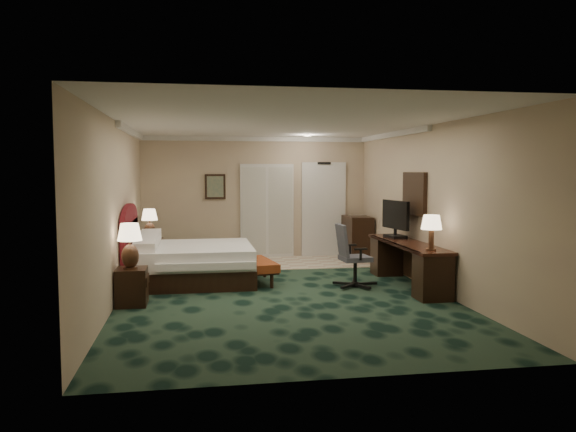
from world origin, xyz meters
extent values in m
cube|color=black|center=(0.00, 0.00, 0.00)|extent=(5.00, 7.50, 0.00)
cube|color=silver|center=(0.00, 0.00, 2.70)|extent=(5.00, 7.50, 0.00)
cube|color=tan|center=(0.00, 3.75, 1.35)|extent=(5.00, 0.00, 2.70)
cube|color=tan|center=(0.00, -3.75, 1.35)|extent=(5.00, 0.00, 2.70)
cube|color=tan|center=(-2.50, 0.00, 1.35)|extent=(0.00, 7.50, 2.70)
cube|color=tan|center=(2.50, 0.00, 1.35)|extent=(0.00, 7.50, 2.70)
cube|color=#C2A58C|center=(0.90, 2.90, 0.01)|extent=(3.20, 1.70, 0.01)
cube|color=silver|center=(1.55, 3.72, 1.05)|extent=(1.02, 0.06, 2.18)
cube|color=#BBBBBB|center=(0.25, 3.71, 1.05)|extent=(1.20, 0.06, 2.10)
cube|color=#49665A|center=(-0.90, 3.71, 1.60)|extent=(0.45, 0.06, 0.55)
cube|color=white|center=(2.46, 0.60, 1.55)|extent=(0.05, 0.95, 0.75)
cube|color=white|center=(-1.38, 1.14, 0.32)|extent=(2.04, 1.89, 0.65)
cube|color=black|center=(-2.26, -0.44, 0.27)|extent=(0.43, 0.50, 0.54)
cube|color=black|center=(-2.23, 2.39, 0.31)|extent=(0.50, 0.58, 0.63)
cube|color=maroon|center=(-0.25, 0.89, 0.20)|extent=(0.59, 1.23, 0.40)
cube|color=black|center=(2.20, 0.22, 0.37)|extent=(0.56, 2.58, 0.74)
cube|color=black|center=(2.22, 0.86, 1.08)|extent=(0.21, 0.87, 0.67)
cube|color=black|center=(2.20, 3.20, 0.47)|extent=(0.50, 0.90, 0.94)
camera|label=1|loc=(-1.33, -8.74, 1.96)|focal=35.00mm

